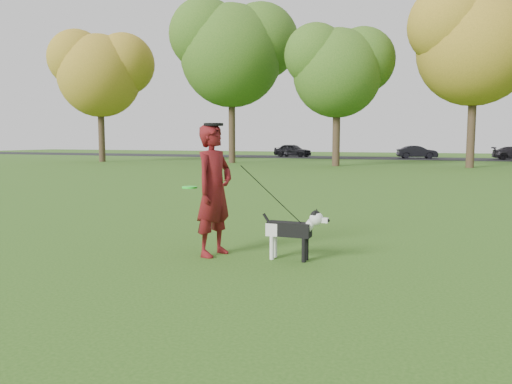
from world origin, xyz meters
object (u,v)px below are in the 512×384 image
at_px(man, 214,190).
at_px(car_mid, 417,152).
at_px(dog, 294,228).
at_px(car_left, 293,150).

height_order(man, car_mid, man).
bearing_deg(dog, man, -174.25).
xyz_separation_m(man, car_mid, (0.50, 39.75, -0.40)).
relative_size(man, dog, 1.96).
bearing_deg(dog, car_left, 107.13).
relative_size(dog, car_mid, 0.29).
bearing_deg(man, dog, -72.34).
xyz_separation_m(man, car_left, (-11.01, 39.75, -0.34)).
xyz_separation_m(dog, car_mid, (-0.71, 39.63, 0.12)).
bearing_deg(car_mid, car_left, 73.95).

